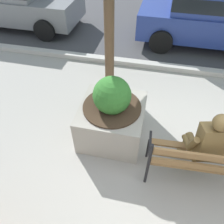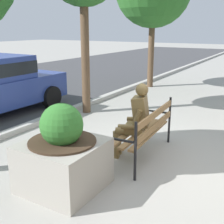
# 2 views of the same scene
# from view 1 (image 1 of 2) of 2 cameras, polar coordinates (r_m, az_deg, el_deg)

# --- Properties ---
(ground_plane) EXTENTS (80.00, 80.00, 0.00)m
(ground_plane) POSITION_cam_1_polar(r_m,az_deg,el_deg) (3.96, 20.61, -14.27)
(ground_plane) COLOR #9E9B93
(street_surface) EXTENTS (60.00, 9.00, 0.01)m
(street_surface) POSITION_cam_1_polar(r_m,az_deg,el_deg) (10.17, 18.70, 24.41)
(street_surface) COLOR #424244
(street_surface) RESTS_ON ground
(curb_stone) EXTENTS (60.00, 0.20, 0.12)m
(curb_stone) POSITION_cam_1_polar(r_m,az_deg,el_deg) (5.99, 19.59, 10.27)
(curb_stone) COLOR #B2AFA8
(curb_stone) RESTS_ON ground
(park_bench) EXTENTS (1.82, 0.63, 0.95)m
(park_bench) POSITION_cam_1_polar(r_m,az_deg,el_deg) (3.48, 24.43, -11.54)
(park_bench) COLOR olive
(park_bench) RESTS_ON ground
(bronze_statue_seated) EXTENTS (0.61, 0.87, 1.37)m
(bronze_statue_seated) POSITION_cam_1_polar(r_m,az_deg,el_deg) (3.48, 22.69, -7.29)
(bronze_statue_seated) COLOR brown
(bronze_statue_seated) RESTS_ON ground
(concrete_planter) EXTENTS (1.07, 1.07, 1.28)m
(concrete_planter) POSITION_cam_1_polar(r_m,az_deg,el_deg) (3.79, -0.00, -1.11)
(concrete_planter) COLOR gray
(concrete_planter) RESTS_ON ground
(parked_car_blue) EXTENTS (4.12, 1.96, 1.56)m
(parked_car_blue) POSITION_cam_1_polar(r_m,az_deg,el_deg) (7.19, 24.64, 21.89)
(parked_car_blue) COLOR navy
(parked_car_blue) RESTS_ON ground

